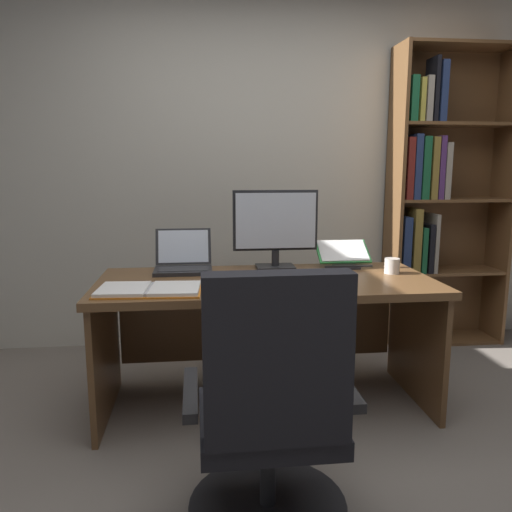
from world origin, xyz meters
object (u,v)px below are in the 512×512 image
(office_chair, at_px, (272,424))
(keyboard, at_px, (288,283))
(laptop, at_px, (183,262))
(coffee_mug, at_px, (392,266))
(open_binder, at_px, (149,290))
(desk, at_px, (264,309))
(reading_stand_with_book, at_px, (343,254))
(notepad, at_px, (216,277))
(bookshelf, at_px, (434,200))
(computer_mouse, at_px, (346,280))
(monitor, at_px, (275,229))
(pen, at_px, (220,275))

(office_chair, height_order, keyboard, office_chair)
(laptop, distance_m, keyboard, 0.69)
(coffee_mug, bearing_deg, keyboard, -160.43)
(keyboard, distance_m, open_binder, 0.68)
(coffee_mug, bearing_deg, laptop, 169.93)
(desk, relative_size, reading_stand_with_book, 5.64)
(laptop, bearing_deg, notepad, -48.36)
(office_chair, height_order, open_binder, office_chair)
(keyboard, xyz_separation_m, coffee_mug, (0.63, 0.22, 0.03))
(laptop, height_order, coffee_mug, laptop)
(office_chair, height_order, reading_stand_with_book, office_chair)
(bookshelf, height_order, computer_mouse, bookshelf)
(monitor, distance_m, keyboard, 0.48)
(reading_stand_with_book, xyz_separation_m, pen, (-0.75, -0.24, -0.06))
(computer_mouse, height_order, open_binder, computer_mouse)
(notepad, bearing_deg, pen, 0.00)
(reading_stand_with_book, bearing_deg, laptop, -177.69)
(office_chair, xyz_separation_m, pen, (-0.13, 1.04, 0.31))
(desk, relative_size, laptop, 5.50)
(keyboard, bearing_deg, notepad, 147.16)
(desk, bearing_deg, pen, -177.00)
(keyboard, xyz_separation_m, open_binder, (-0.68, -0.05, -0.00))
(desk, bearing_deg, keyboard, -69.76)
(open_binder, bearing_deg, computer_mouse, 6.53)
(bookshelf, height_order, notepad, bookshelf)
(pen, bearing_deg, open_binder, -141.58)
(office_chair, distance_m, notepad, 1.09)
(laptop, relative_size, keyboard, 0.77)
(monitor, relative_size, laptop, 1.52)
(monitor, distance_m, open_binder, 0.86)
(laptop, bearing_deg, pen, -45.36)
(monitor, height_order, coffee_mug, monitor)
(keyboard, relative_size, pen, 3.00)
(open_binder, relative_size, pen, 3.63)
(desk, bearing_deg, notepad, -177.23)
(office_chair, height_order, pen, office_chair)
(computer_mouse, bearing_deg, desk, 148.34)
(bookshelf, relative_size, keyboard, 5.09)
(office_chair, relative_size, monitor, 2.00)
(office_chair, relative_size, laptop, 3.04)
(laptop, height_order, open_binder, laptop)
(open_binder, bearing_deg, keyboard, 7.81)
(notepad, bearing_deg, coffee_mug, -0.16)
(bookshelf, relative_size, notepad, 10.17)
(open_binder, bearing_deg, reading_stand_with_book, 28.83)
(laptop, relative_size, open_binder, 0.64)
(keyboard, distance_m, notepad, 0.42)
(reading_stand_with_book, bearing_deg, office_chair, -115.90)
(bookshelf, distance_m, monitor, 1.41)
(monitor, height_order, notepad, monitor)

